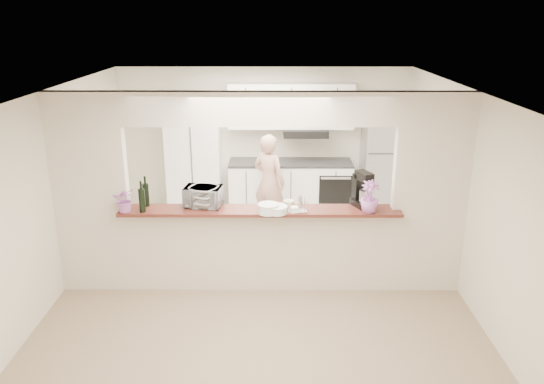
{
  "coord_description": "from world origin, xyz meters",
  "views": [
    {
      "loc": [
        0.17,
        -6.07,
        3.32
      ],
      "look_at": [
        0.14,
        0.3,
        1.19
      ],
      "focal_mm": 35.0,
      "sensor_mm": 36.0,
      "label": 1
    }
  ],
  "objects_px": {
    "refrigerator": "(384,167)",
    "toaster_oven": "(203,197)",
    "stand_mixer": "(362,191)",
    "person": "(269,182)"
  },
  "relations": [
    {
      "from": "toaster_oven",
      "to": "refrigerator",
      "type": "bearing_deg",
      "value": 51.29
    },
    {
      "from": "toaster_oven",
      "to": "person",
      "type": "xyz_separation_m",
      "value": [
        0.79,
        1.99,
        -0.44
      ]
    },
    {
      "from": "refrigerator",
      "to": "toaster_oven",
      "type": "relative_size",
      "value": 3.8
    },
    {
      "from": "refrigerator",
      "to": "person",
      "type": "relative_size",
      "value": 1.1
    },
    {
      "from": "refrigerator",
      "to": "toaster_oven",
      "type": "height_order",
      "value": "refrigerator"
    },
    {
      "from": "toaster_oven",
      "to": "person",
      "type": "height_order",
      "value": "person"
    },
    {
      "from": "toaster_oven",
      "to": "stand_mixer",
      "type": "bearing_deg",
      "value": 8.31
    },
    {
      "from": "refrigerator",
      "to": "person",
      "type": "xyz_separation_m",
      "value": [
        -1.96,
        -0.61,
        -0.07
      ]
    },
    {
      "from": "stand_mixer",
      "to": "toaster_oven",
      "type": "bearing_deg",
      "value": -179.59
    },
    {
      "from": "refrigerator",
      "to": "toaster_oven",
      "type": "xyz_separation_m",
      "value": [
        -2.75,
        -2.6,
        0.36
      ]
    }
  ]
}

